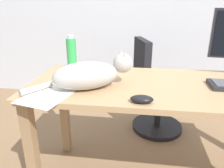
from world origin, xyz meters
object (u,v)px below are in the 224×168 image
at_px(computer_mouse, 142,99).
at_px(water_bottle, 72,53).
at_px(office_chair, 154,94).
at_px(cat, 90,74).

bearing_deg(computer_mouse, water_bottle, 133.44).
relative_size(office_chair, cat, 1.58).
height_order(office_chair, computer_mouse, office_chair).
relative_size(cat, computer_mouse, 5.08).
relative_size(computer_mouse, water_bottle, 0.47).
xyz_separation_m(office_chair, computer_mouse, (-0.13, -0.97, 0.37)).
bearing_deg(cat, office_chair, 63.44).
relative_size(office_chair, water_bottle, 3.78).
height_order(computer_mouse, water_bottle, water_bottle).
xyz_separation_m(cat, computer_mouse, (0.28, -0.15, -0.06)).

